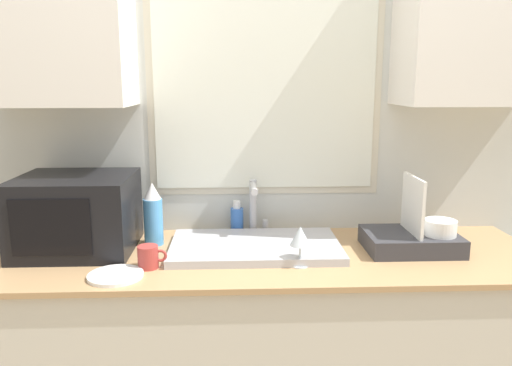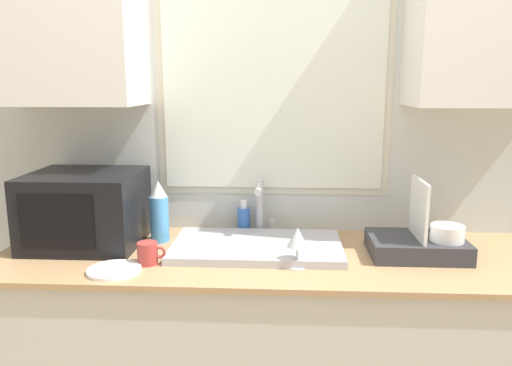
{
  "view_description": "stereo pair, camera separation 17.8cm",
  "coord_description": "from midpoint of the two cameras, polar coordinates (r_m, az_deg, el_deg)",
  "views": [
    {
      "loc": [
        -0.13,
        -1.49,
        1.54
      ],
      "look_at": [
        -0.05,
        0.29,
        1.17
      ],
      "focal_mm": 35.0,
      "sensor_mm": 36.0,
      "label": 1
    },
    {
      "loc": [
        0.05,
        -1.49,
        1.54
      ],
      "look_at": [
        -0.05,
        0.29,
        1.17
      ],
      "focal_mm": 35.0,
      "sensor_mm": 36.0,
      "label": 2
    }
  ],
  "objects": [
    {
      "name": "countertop",
      "position": [
        2.11,
        -1.09,
        -19.56
      ],
      "size": [
        2.08,
        0.67,
        0.89
      ],
      "color": "beige",
      "rests_on": "ground_plane"
    },
    {
      "name": "wall_back",
      "position": [
        2.12,
        -1.4,
        8.24
      ],
      "size": [
        6.0,
        0.38,
        2.6
      ],
      "color": "silver",
      "rests_on": "ground_plane"
    },
    {
      "name": "sink_basin",
      "position": [
        1.94,
        -2.73,
        -7.31
      ],
      "size": [
        0.65,
        0.39,
        0.03
      ],
      "color": "#B2B2B7",
      "rests_on": "countertop"
    },
    {
      "name": "faucet",
      "position": [
        2.1,
        -2.63,
        -2.3
      ],
      "size": [
        0.08,
        0.19,
        0.23
      ],
      "color": "#B7B7BC",
      "rests_on": "countertop"
    },
    {
      "name": "microwave",
      "position": [
        2.07,
        -22.16,
        -3.26
      ],
      "size": [
        0.43,
        0.39,
        0.29
      ],
      "color": "black",
      "rests_on": "countertop"
    },
    {
      "name": "dish_rack",
      "position": [
        2.0,
        15.2,
        -6.02
      ],
      "size": [
        0.35,
        0.25,
        0.29
      ],
      "color": "#333338",
      "rests_on": "countertop"
    },
    {
      "name": "spray_bottle",
      "position": [
        2.04,
        -14.15,
        -3.6
      ],
      "size": [
        0.08,
        0.08,
        0.25
      ],
      "color": "#4C99D8",
      "rests_on": "countertop"
    },
    {
      "name": "soap_bottle",
      "position": [
        2.15,
        -4.58,
        -4.2
      ],
      "size": [
        0.06,
        0.06,
        0.14
      ],
      "color": "blue",
      "rests_on": "countertop"
    },
    {
      "name": "mug_near_sink",
      "position": [
        1.82,
        -14.98,
        -8.21
      ],
      "size": [
        0.1,
        0.07,
        0.08
      ],
      "color": "#A53833",
      "rests_on": "countertop"
    },
    {
      "name": "wine_glass",
      "position": [
        1.76,
        2.18,
        -6.28
      ],
      "size": [
        0.07,
        0.07,
        0.15
      ],
      "color": "silver",
      "rests_on": "countertop"
    },
    {
      "name": "small_plate",
      "position": [
        1.78,
        -18.6,
        -10.04
      ],
      "size": [
        0.18,
        0.18,
        0.01
      ],
      "color": "white",
      "rests_on": "countertop"
    }
  ]
}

